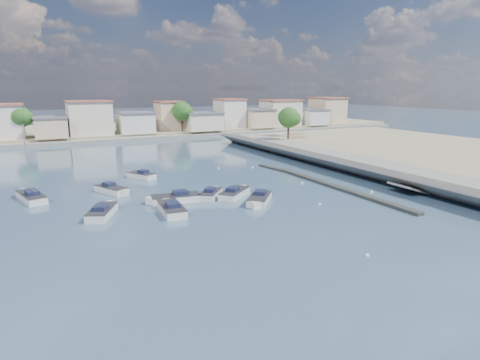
% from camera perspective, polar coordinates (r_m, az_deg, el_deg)
% --- Properties ---
extents(ground, '(400.00, 400.00, 0.00)m').
position_cam_1_polar(ground, '(75.51, -5.53, 3.18)').
color(ground, '#324C64').
rests_on(ground, ground).
extents(seawall_walkway, '(5.00, 90.00, 1.80)m').
position_cam_1_polar(seawall_walkway, '(63.29, 19.82, 1.41)').
color(seawall_walkway, slate).
rests_on(seawall_walkway, ground).
extents(seawall_embankment, '(49.65, 90.00, 2.90)m').
position_cam_1_polar(seawall_embankment, '(80.25, 30.53, 2.64)').
color(seawall_embankment, slate).
rests_on(seawall_embankment, ground).
extents(breakwater, '(2.00, 31.02, 0.35)m').
position_cam_1_polar(breakwater, '(55.46, 11.70, -0.41)').
color(breakwater, black).
rests_on(breakwater, ground).
extents(far_shore_land, '(160.00, 40.00, 1.40)m').
position_cam_1_polar(far_shore_land, '(124.90, -14.38, 7.01)').
color(far_shore_land, gray).
rests_on(far_shore_land, ground).
extents(far_shore_quay, '(160.00, 2.50, 0.80)m').
position_cam_1_polar(far_shore_quay, '(104.65, -11.80, 5.91)').
color(far_shore_quay, slate).
rests_on(far_shore_quay, ground).
extents(far_town, '(113.01, 12.80, 8.35)m').
position_cam_1_polar(far_town, '(113.04, -7.41, 8.88)').
color(far_town, beige).
rests_on(far_town, far_shore_land).
extents(shore_trees, '(74.56, 38.32, 7.92)m').
position_cam_1_polar(shore_trees, '(103.88, -7.03, 9.26)').
color(shore_trees, '#38281E').
rests_on(shore_trees, ground).
extents(motorboat_a, '(2.51, 6.00, 1.48)m').
position_cam_1_polar(motorboat_a, '(42.70, -9.78, -4.04)').
color(motorboat_a, silver).
rests_on(motorboat_a, ground).
extents(motorboat_b, '(4.09, 4.44, 1.48)m').
position_cam_1_polar(motorboat_b, '(47.98, -4.07, -1.99)').
color(motorboat_b, silver).
rests_on(motorboat_b, ground).
extents(motorboat_c, '(6.30, 2.88, 1.48)m').
position_cam_1_polar(motorboat_c, '(46.44, -9.47, -2.64)').
color(motorboat_c, silver).
rests_on(motorboat_c, ground).
extents(motorboat_d, '(4.76, 5.07, 1.48)m').
position_cam_1_polar(motorboat_d, '(45.40, 2.72, -2.84)').
color(motorboat_d, silver).
rests_on(motorboat_d, ground).
extents(motorboat_e, '(3.92, 5.57, 1.48)m').
position_cam_1_polar(motorboat_e, '(43.45, -18.92, -4.27)').
color(motorboat_e, silver).
rests_on(motorboat_e, ground).
extents(motorboat_f, '(3.68, 4.69, 1.48)m').
position_cam_1_polar(motorboat_f, '(59.68, -14.00, 0.62)').
color(motorboat_f, silver).
rests_on(motorboat_f, ground).
extents(motorboat_g, '(3.72, 5.17, 1.48)m').
position_cam_1_polar(motorboat_g, '(52.05, -17.63, -1.39)').
color(motorboat_g, silver).
rests_on(motorboat_g, ground).
extents(motorboat_h, '(5.18, 4.77, 1.48)m').
position_cam_1_polar(motorboat_h, '(48.24, -0.64, -1.88)').
color(motorboat_h, silver).
rests_on(motorboat_h, ground).
extents(sailboat, '(3.46, 6.61, 9.00)m').
position_cam_1_polar(sailboat, '(52.62, -27.64, -2.09)').
color(sailboat, silver).
rests_on(sailboat, ground).
extents(mooring_buoys, '(14.96, 37.05, 0.36)m').
position_cam_1_polar(mooring_buoys, '(52.22, 7.74, -1.21)').
color(mooring_buoys, silver).
rests_on(mooring_buoys, ground).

